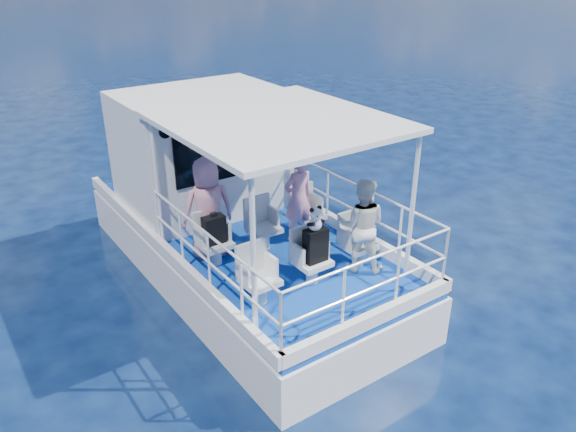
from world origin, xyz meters
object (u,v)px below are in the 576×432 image
(passenger_stbd_aft, at_px, (362,225))
(panda, at_px, (315,219))
(passenger_port_fwd, at_px, (208,209))
(backpack_center, at_px, (316,245))

(passenger_stbd_aft, height_order, panda, passenger_stbd_aft)
(passenger_port_fwd, relative_size, passenger_stbd_aft, 1.11)
(passenger_stbd_aft, xyz_separation_m, panda, (-0.84, 0.05, 0.33))
(passenger_port_fwd, distance_m, panda, 1.86)
(passenger_stbd_aft, distance_m, panda, 0.90)
(passenger_stbd_aft, relative_size, panda, 4.19)
(passenger_port_fwd, relative_size, backpack_center, 3.22)
(passenger_port_fwd, xyz_separation_m, passenger_stbd_aft, (1.68, -1.69, -0.08))
(passenger_stbd_aft, distance_m, backpack_center, 0.83)
(passenger_port_fwd, bearing_deg, passenger_stbd_aft, 146.15)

